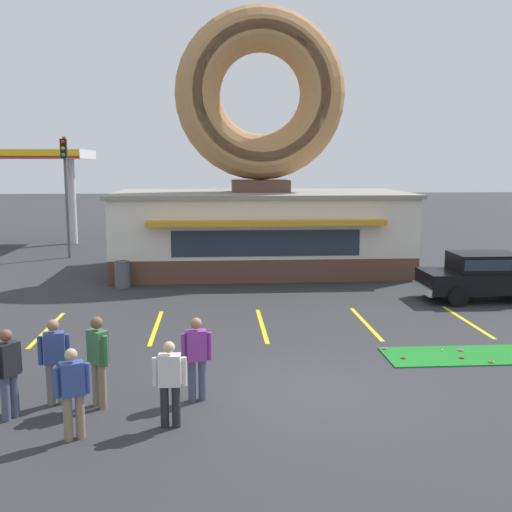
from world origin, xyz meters
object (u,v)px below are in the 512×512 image
object	(u,v)px
pedestrian_leather_jacket_man	(98,357)
pedestrian_blue_sweater_man	(73,390)
pedestrian_clipboard_woman	(197,355)
traffic_light_pole	(66,181)
car_black	(486,274)
golf_ball	(442,350)
trash_bin	(122,274)
pedestrian_crossing_woman	(8,370)
pedestrian_hooded_kid	(55,358)
pedestrian_beanie_man	(170,380)

from	to	relation	value
pedestrian_leather_jacket_man	pedestrian_blue_sweater_man	bearing A→B (deg)	-97.11
pedestrian_clipboard_woman	traffic_light_pole	world-z (taller)	traffic_light_pole
traffic_light_pole	car_black	bearing A→B (deg)	-32.21
golf_ball	trash_bin	bearing A→B (deg)	137.02
golf_ball	pedestrian_blue_sweater_man	world-z (taller)	pedestrian_blue_sweater_man
pedestrian_leather_jacket_man	pedestrian_crossing_woman	distance (m)	1.57
pedestrian_leather_jacket_man	pedestrian_clipboard_woman	size ratio (longest dim) A/B	1.06
pedestrian_hooded_kid	trash_bin	size ratio (longest dim) A/B	1.71
pedestrian_leather_jacket_man	pedestrian_beanie_man	size ratio (longest dim) A/B	1.13
car_black	pedestrian_crossing_woman	xyz separation A→B (m)	(-12.80, -8.64, 0.05)
trash_bin	traffic_light_pole	distance (m)	8.74
pedestrian_clipboard_woman	trash_bin	distance (m)	11.38
pedestrian_blue_sweater_man	golf_ball	bearing A→B (deg)	27.56
pedestrian_blue_sweater_man	pedestrian_beanie_man	xyz separation A→B (m)	(1.57, 0.36, -0.02)
pedestrian_leather_jacket_man	traffic_light_pole	xyz separation A→B (m)	(-4.88, 18.39, 2.73)
pedestrian_leather_jacket_man	pedestrian_clipboard_woman	world-z (taller)	pedestrian_leather_jacket_man
pedestrian_crossing_woman	trash_bin	distance (m)	11.58
golf_ball	traffic_light_pole	size ratio (longest dim) A/B	0.01
pedestrian_crossing_woman	traffic_light_pole	bearing A→B (deg)	100.17
pedestrian_beanie_man	golf_ball	bearing A→B (deg)	30.73
pedestrian_blue_sweater_man	pedestrian_hooded_kid	bearing A→B (deg)	114.19
pedestrian_hooded_kid	pedestrian_beanie_man	xyz separation A→B (m)	(2.25, -1.16, -0.08)
pedestrian_leather_jacket_man	pedestrian_clipboard_woman	xyz separation A→B (m)	(1.84, 0.18, -0.07)
pedestrian_blue_sweater_man	traffic_light_pole	bearing A→B (deg)	103.44
pedestrian_leather_jacket_man	car_black	bearing A→B (deg)	35.97
pedestrian_beanie_man	pedestrian_crossing_woman	size ratio (longest dim) A/B	0.93
pedestrian_crossing_woman	trash_bin	size ratio (longest dim) A/B	1.71
pedestrian_hooded_kid	pedestrian_leather_jacket_man	distance (m)	0.87
pedestrian_beanie_man	traffic_light_pole	world-z (taller)	traffic_light_pole
pedestrian_blue_sweater_man	pedestrian_crossing_woman	bearing A→B (deg)	146.15
golf_ball	pedestrian_beanie_man	world-z (taller)	pedestrian_beanie_man
golf_ball	pedestrian_hooded_kid	bearing A→B (deg)	-163.11
car_black	pedestrian_crossing_woman	size ratio (longest dim) A/B	2.73
car_black	pedestrian_hooded_kid	size ratio (longest dim) A/B	2.73
pedestrian_hooded_kid	pedestrian_clipboard_woman	bearing A→B (deg)	0.05
pedestrian_crossing_woman	trash_bin	xyz separation A→B (m)	(0.27, 11.57, -0.43)
golf_ball	pedestrian_hooded_kid	size ratio (longest dim) A/B	0.03
pedestrian_crossing_woman	golf_ball	bearing A→B (deg)	19.26
golf_ball	pedestrian_leather_jacket_man	size ratio (longest dim) A/B	0.02
traffic_light_pole	trash_bin	bearing A→B (deg)	-63.30
pedestrian_clipboard_woman	trash_bin	bearing A→B (deg)	105.65
pedestrian_clipboard_woman	pedestrian_crossing_woman	xyz separation A→B (m)	(-3.34, -0.62, 0.01)
traffic_light_pole	pedestrian_hooded_kid	bearing A→B (deg)	-77.51
pedestrian_leather_jacket_man	pedestrian_beanie_man	xyz separation A→B (m)	(1.40, -0.98, -0.13)
trash_bin	pedestrian_hooded_kid	bearing A→B (deg)	-88.00
golf_ball	pedestrian_beanie_man	xyz separation A→B (m)	(-6.32, -3.76, 0.80)
pedestrian_hooded_kid	pedestrian_leather_jacket_man	bearing A→B (deg)	-11.85
golf_ball	car_black	bearing A→B (deg)	56.62
pedestrian_blue_sweater_man	pedestrian_leather_jacket_man	world-z (taller)	pedestrian_leather_jacket_man
traffic_light_pole	pedestrian_leather_jacket_man	bearing A→B (deg)	-75.13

